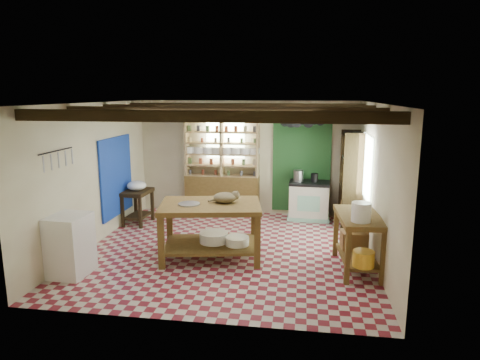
# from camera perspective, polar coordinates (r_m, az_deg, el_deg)

# --- Properties ---
(floor) EXTENTS (5.00, 5.00, 0.02)m
(floor) POSITION_cam_1_polar(r_m,az_deg,el_deg) (7.79, -1.58, -9.34)
(floor) COLOR maroon
(floor) RESTS_ON ground
(ceiling) EXTENTS (5.00, 5.00, 0.02)m
(ceiling) POSITION_cam_1_polar(r_m,az_deg,el_deg) (7.29, -1.69, 10.22)
(ceiling) COLOR #49494E
(ceiling) RESTS_ON wall_back
(wall_back) EXTENTS (5.00, 0.04, 2.60)m
(wall_back) POSITION_cam_1_polar(r_m,az_deg,el_deg) (9.86, 0.93, 2.98)
(wall_back) COLOR beige
(wall_back) RESTS_ON floor
(wall_front) EXTENTS (5.00, 0.04, 2.60)m
(wall_front) POSITION_cam_1_polar(r_m,az_deg,el_deg) (5.06, -6.65, -5.39)
(wall_front) COLOR beige
(wall_front) RESTS_ON floor
(wall_left) EXTENTS (0.04, 5.00, 2.60)m
(wall_left) POSITION_cam_1_polar(r_m,az_deg,el_deg) (8.24, -19.01, 0.65)
(wall_left) COLOR beige
(wall_left) RESTS_ON floor
(wall_right) EXTENTS (0.04, 5.00, 2.60)m
(wall_right) POSITION_cam_1_polar(r_m,az_deg,el_deg) (7.42, 17.75, -0.43)
(wall_right) COLOR beige
(wall_right) RESTS_ON floor
(ceiling_beams) EXTENTS (5.00, 3.80, 0.15)m
(ceiling_beams) POSITION_cam_1_polar(r_m,az_deg,el_deg) (7.29, -1.68, 9.27)
(ceiling_beams) COLOR #2F2110
(ceiling_beams) RESTS_ON ceiling
(blue_wall_patch) EXTENTS (0.04, 1.40, 1.60)m
(blue_wall_patch) POSITION_cam_1_polar(r_m,az_deg,el_deg) (9.06, -16.16, 0.47)
(blue_wall_patch) COLOR #183DB4
(blue_wall_patch) RESTS_ON wall_left
(green_wall_patch) EXTENTS (1.30, 0.04, 2.30)m
(green_wall_patch) POSITION_cam_1_polar(r_m,az_deg,el_deg) (9.76, 8.21, 2.47)
(green_wall_patch) COLOR #1F4E22
(green_wall_patch) RESTS_ON wall_back
(window_back) EXTENTS (0.90, 0.02, 0.80)m
(window_back) POSITION_cam_1_polar(r_m,az_deg,el_deg) (9.87, -1.96, 5.32)
(window_back) COLOR white
(window_back) RESTS_ON wall_back
(window_right) EXTENTS (0.02, 1.30, 1.20)m
(window_right) POSITION_cam_1_polar(r_m,az_deg,el_deg) (8.37, 16.60, 1.65)
(window_right) COLOR white
(window_right) RESTS_ON wall_right
(utensil_rail) EXTENTS (0.06, 0.90, 0.28)m
(utensil_rail) POSITION_cam_1_polar(r_m,az_deg,el_deg) (7.11, -23.25, 2.61)
(utensil_rail) COLOR black
(utensil_rail) RESTS_ON wall_left
(pot_rack) EXTENTS (0.86, 0.12, 0.36)m
(pot_rack) POSITION_cam_1_polar(r_m,az_deg,el_deg) (9.24, 8.35, 7.77)
(pot_rack) COLOR black
(pot_rack) RESTS_ON ceiling
(shelving_unit) EXTENTS (1.70, 0.34, 2.20)m
(shelving_unit) POSITION_cam_1_polar(r_m,az_deg,el_deg) (9.80, -2.41, 1.73)
(shelving_unit) COLOR tan
(shelving_unit) RESTS_ON floor
(tall_rack) EXTENTS (0.40, 0.86, 2.00)m
(tall_rack) POSITION_cam_1_polar(r_m,az_deg,el_deg) (9.19, 14.56, 0.08)
(tall_rack) COLOR #2F2110
(tall_rack) RESTS_ON floor
(work_table) EXTENTS (1.83, 1.38, 0.94)m
(work_table) POSITION_cam_1_polar(r_m,az_deg,el_deg) (7.33, -3.94, -6.74)
(work_table) COLOR brown
(work_table) RESTS_ON floor
(stove) EXTENTS (0.89, 0.62, 0.85)m
(stove) POSITION_cam_1_polar(r_m,az_deg,el_deg) (9.61, 9.19, -2.72)
(stove) COLOR beige
(stove) RESTS_ON floor
(prep_table) EXTENTS (0.54, 0.75, 0.73)m
(prep_table) POSITION_cam_1_polar(r_m,az_deg,el_deg) (9.45, -13.48, -3.51)
(prep_table) COLOR #2F2110
(prep_table) RESTS_ON floor
(white_cabinet) EXTENTS (0.55, 0.65, 0.95)m
(white_cabinet) POSITION_cam_1_polar(r_m,az_deg,el_deg) (7.14, -21.71, -8.06)
(white_cabinet) COLOR white
(white_cabinet) RESTS_ON floor
(right_counter) EXTENTS (0.73, 1.30, 0.90)m
(right_counter) POSITION_cam_1_polar(r_m,az_deg,el_deg) (7.08, 15.42, -8.01)
(right_counter) COLOR brown
(right_counter) RESTS_ON floor
(cat) EXTENTS (0.48, 0.42, 0.18)m
(cat) POSITION_cam_1_polar(r_m,az_deg,el_deg) (7.21, -2.00, -2.37)
(cat) COLOR olive
(cat) RESTS_ON work_table
(steel_tray) EXTENTS (0.42, 0.42, 0.02)m
(steel_tray) POSITION_cam_1_polar(r_m,az_deg,el_deg) (7.17, -6.81, -3.19)
(steel_tray) COLOR #A7A6AE
(steel_tray) RESTS_ON work_table
(basin_large) EXTENTS (0.57, 0.57, 0.17)m
(basin_large) POSITION_cam_1_polar(r_m,az_deg,el_deg) (7.42, -3.52, -7.62)
(basin_large) COLOR white
(basin_large) RESTS_ON work_table
(basin_small) EXTENTS (0.46, 0.46, 0.14)m
(basin_small) POSITION_cam_1_polar(r_m,az_deg,el_deg) (7.28, -0.38, -8.11)
(basin_small) COLOR white
(basin_small) RESTS_ON work_table
(kettle_left) EXTENTS (0.23, 0.23, 0.25)m
(kettle_left) POSITION_cam_1_polar(r_m,az_deg,el_deg) (9.50, 7.79, 0.56)
(kettle_left) COLOR #A7A6AE
(kettle_left) RESTS_ON stove
(kettle_right) EXTENTS (0.16, 0.16, 0.19)m
(kettle_right) POSITION_cam_1_polar(r_m,az_deg,el_deg) (9.49, 9.89, 0.30)
(kettle_right) COLOR black
(kettle_right) RESTS_ON stove
(enamel_bowl) EXTENTS (0.44, 0.44, 0.21)m
(enamel_bowl) POSITION_cam_1_polar(r_m,az_deg,el_deg) (9.34, -13.61, -0.73)
(enamel_bowl) COLOR white
(enamel_bowl) RESTS_ON prep_table
(white_bucket) EXTENTS (0.31, 0.31, 0.29)m
(white_bucket) POSITION_cam_1_polar(r_m,az_deg,el_deg) (6.57, 15.86, -4.13)
(white_bucket) COLOR white
(white_bucket) RESTS_ON right_counter
(wicker_basket) EXTENTS (0.44, 0.36, 0.29)m
(wicker_basket) POSITION_cam_1_polar(r_m,az_deg,el_deg) (7.38, 14.94, -7.72)
(wicker_basket) COLOR olive
(wicker_basket) RESTS_ON right_counter
(yellow_tub) EXTENTS (0.34, 0.34, 0.24)m
(yellow_tub) POSITION_cam_1_polar(r_m,az_deg,el_deg) (6.70, 16.13, -10.04)
(yellow_tub) COLOR yellow
(yellow_tub) RESTS_ON right_counter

